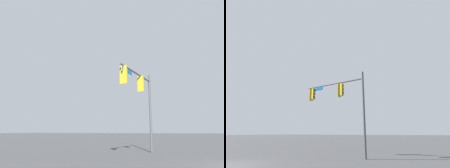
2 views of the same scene
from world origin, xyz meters
TOP-DOWN VIEW (x-y plane):
  - signal_pole_near at (-3.77, -7.04)m, footprint 6.24×0.75m

SIDE VIEW (x-z plane):
  - signal_pole_near at x=-3.77m, z-range 1.53..8.46m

